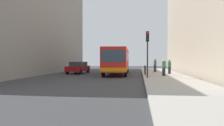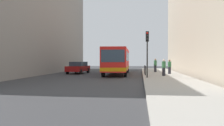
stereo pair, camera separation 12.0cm
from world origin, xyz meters
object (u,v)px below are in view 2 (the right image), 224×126
(traffic_light, at_px, (147,45))
(pedestrian_near_signal, at_px, (164,68))
(bus, at_px, (117,60))
(car_beside_bus, at_px, (78,67))
(car_behind_bus, at_px, (120,65))
(bollard_near, at_px, (145,71))
(pedestrian_far_sidewalk, at_px, (155,65))
(bollard_mid, at_px, (145,70))
(pedestrian_mid_sidewalk, at_px, (169,67))

(traffic_light, bearing_deg, pedestrian_near_signal, 55.60)
(bus, xyz_separation_m, car_beside_bus, (-5.01, 0.95, -0.94))
(car_beside_bus, distance_m, car_behind_bus, 11.60)
(pedestrian_near_signal, bearing_deg, bus, 48.72)
(traffic_light, distance_m, bollard_near, 4.08)
(traffic_light, relative_size, pedestrian_far_sidewalk, 2.36)
(car_beside_bus, distance_m, bollard_near, 9.28)
(traffic_light, bearing_deg, car_beside_bus, 137.75)
(bollard_mid, height_order, pedestrian_near_signal, pedestrian_near_signal)
(car_behind_bus, relative_size, bollard_mid, 4.69)
(car_behind_bus, relative_size, bollard_near, 4.69)
(car_beside_bus, bearing_deg, bollard_mid, 170.88)
(car_beside_bus, bearing_deg, bus, 173.51)
(pedestrian_near_signal, distance_m, pedestrian_far_sidewalk, 7.25)
(car_beside_bus, distance_m, bollard_mid, 8.47)
(bus, bearing_deg, pedestrian_near_signal, 138.98)
(traffic_light, bearing_deg, pedestrian_mid_sidewalk, 65.25)
(pedestrian_near_signal, bearing_deg, car_behind_bus, 18.36)
(car_behind_bus, relative_size, pedestrian_far_sidewalk, 2.57)
(car_behind_bus, distance_m, bollard_near, 15.58)
(car_beside_bus, relative_size, pedestrian_near_signal, 2.77)
(car_beside_bus, relative_size, traffic_light, 1.10)
(bollard_near, bearing_deg, bus, 134.32)
(car_behind_bus, relative_size, traffic_light, 1.09)
(bus, height_order, car_behind_bus, bus)
(car_beside_bus, relative_size, bollard_mid, 4.76)
(bollard_near, distance_m, pedestrian_near_signal, 2.01)
(bus, distance_m, bollard_near, 4.76)
(car_behind_bus, bearing_deg, pedestrian_near_signal, 108.07)
(car_beside_bus, height_order, pedestrian_near_signal, pedestrian_near_signal)
(pedestrian_mid_sidewalk, xyz_separation_m, pedestrian_far_sidewalk, (-1.31, 3.98, 0.07))
(car_behind_bus, height_order, pedestrian_far_sidewalk, pedestrian_far_sidewalk)
(car_beside_bus, relative_size, pedestrian_mid_sidewalk, 2.82)
(pedestrian_mid_sidewalk, bearing_deg, car_behind_bus, 88.62)
(car_beside_bus, height_order, pedestrian_mid_sidewalk, pedestrian_mid_sidewalk)
(car_behind_bus, bearing_deg, car_beside_bus, 66.63)
(bus, relative_size, bollard_mid, 11.66)
(bollard_mid, distance_m, pedestrian_far_sidewalk, 4.35)
(traffic_light, height_order, pedestrian_far_sidewalk, traffic_light)
(bollard_mid, height_order, pedestrian_mid_sidewalk, pedestrian_mid_sidewalk)
(car_beside_bus, xyz_separation_m, bollard_mid, (8.24, -1.96, -0.16))
(traffic_light, relative_size, pedestrian_near_signal, 2.51)
(car_beside_bus, height_order, traffic_light, traffic_light)
(bus, distance_m, pedestrian_far_sidewalk, 5.63)
(bollard_near, bearing_deg, pedestrian_far_sidewalk, 77.40)
(car_behind_bus, distance_m, pedestrian_far_sidewalk, 10.22)
(pedestrian_mid_sidewalk, bearing_deg, pedestrian_far_sidewalk, 78.79)
(car_behind_bus, distance_m, traffic_light, 18.95)
(bus, bearing_deg, car_beside_bus, -12.08)
(bollard_mid, bearing_deg, bus, 162.69)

